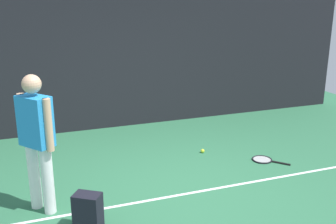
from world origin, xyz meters
The scene contains 7 objects.
ground_plane centered at (0.00, 0.00, 0.00)m, with size 12.00×12.00×0.00m, color #2D6B47.
back_fence centered at (0.00, 3.00, 1.40)m, with size 10.00×0.10×2.81m, color black.
court_line centered at (0.00, -0.14, 0.00)m, with size 9.00×0.05×0.00m, color white.
tennis_player centered at (-1.75, 0.09, 0.97)m, with size 0.42×0.45×1.70m.
tennis_racket centered at (1.67, 0.46, 0.01)m, with size 0.54×0.58×0.03m.
backpack centered at (-1.29, -0.52, 0.21)m, with size 0.37×0.38×0.44m.
tennis_ball_by_fence centered at (0.88, 1.10, 0.03)m, with size 0.07×0.07×0.07m, color #CCE033.
Camera 1 is at (-1.78, -4.50, 2.54)m, focal length 41.99 mm.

